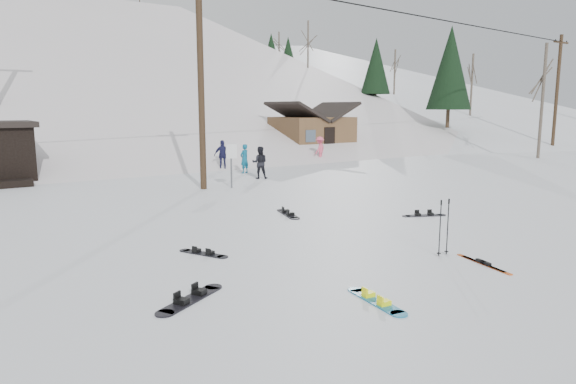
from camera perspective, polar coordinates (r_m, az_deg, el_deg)
ground at (r=9.41m, az=16.53°, el=-11.86°), size 200.00×200.00×0.00m
ski_slope at (r=62.80m, az=-26.65°, el=-5.82°), size 60.00×85.24×65.97m
ridge_right at (r=72.80m, az=4.98°, el=-2.06°), size 45.66×93.98×54.59m
treeline_right at (r=64.07m, az=8.22°, el=6.25°), size 20.00×60.00×10.00m
utility_pole at (r=21.47m, az=-9.68°, el=12.78°), size 2.00×0.26×9.00m
utility_pole_right at (r=46.67m, az=27.72°, el=9.93°), size 2.00×0.26×9.00m
trail_sign at (r=21.63m, az=-6.31°, el=3.80°), size 0.50×0.09×1.85m
cabin at (r=36.77m, az=2.67°, el=6.43°), size 5.39×4.40×3.77m
hero_snowboard at (r=9.25m, az=9.75°, el=-11.79°), size 0.44×1.53×0.11m
hero_skis at (r=11.94m, az=20.87°, el=-7.42°), size 0.43×1.57×0.08m
ski_poles at (r=12.22m, az=16.94°, el=-3.72°), size 0.36×0.09×1.30m
board_scatter_a at (r=9.35m, az=-10.77°, el=-11.56°), size 1.53×1.01×0.12m
board_scatter_b at (r=12.09m, az=-9.39°, el=-6.71°), size 0.75×1.23×0.09m
board_scatter_d at (r=16.61m, az=14.88°, el=-2.50°), size 1.32×0.76×0.10m
board_scatter_f at (r=16.25m, az=0.00°, el=-2.42°), size 0.66×1.60×0.12m
skier_teal at (r=26.60m, az=-4.87°, el=3.71°), size 0.64×0.52×1.50m
skier_dark at (r=24.44m, az=-3.15°, el=3.28°), size 0.94×0.89×1.54m
skier_pink at (r=32.36m, az=3.54°, el=4.78°), size 1.17×1.00×1.57m
skier_navy at (r=28.04m, az=-7.25°, el=4.09°), size 1.03×0.68×1.62m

